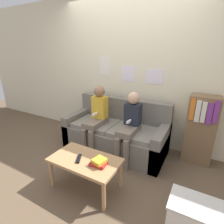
# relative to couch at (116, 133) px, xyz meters

# --- Properties ---
(ground_plane) EXTENTS (10.00, 10.00, 0.00)m
(ground_plane) POSITION_rel_couch_xyz_m (0.00, -0.50, -0.29)
(ground_plane) COLOR brown
(wall_back) EXTENTS (8.00, 0.06, 2.60)m
(wall_back) POSITION_rel_couch_xyz_m (-0.00, 0.47, 1.01)
(wall_back) COLOR beige
(wall_back) RESTS_ON ground_plane
(couch) EXTENTS (1.72, 0.77, 0.85)m
(couch) POSITION_rel_couch_xyz_m (0.00, 0.00, 0.00)
(couch) COLOR #6B665B
(couch) RESTS_ON ground_plane
(coffee_table) EXTENTS (0.85, 0.48, 0.41)m
(coffee_table) POSITION_rel_couch_xyz_m (0.11, -1.01, 0.07)
(coffee_table) COLOR #AD7F51
(coffee_table) RESTS_ON ground_plane
(person_left) EXTENTS (0.24, 0.53, 1.11)m
(person_left) POSITION_rel_couch_xyz_m (-0.28, -0.18, 0.34)
(person_left) COLOR #756656
(person_left) RESTS_ON ground_plane
(person_right) EXTENTS (0.24, 0.53, 1.07)m
(person_right) POSITION_rel_couch_xyz_m (0.33, -0.18, 0.32)
(person_right) COLOR #756656
(person_right) RESTS_ON ground_plane
(tv_remote) EXTENTS (0.12, 0.17, 0.02)m
(tv_remote) POSITION_rel_couch_xyz_m (0.05, -1.06, 0.14)
(tv_remote) COLOR black
(tv_remote) RESTS_ON coffee_table
(book_stack) EXTENTS (0.20, 0.17, 0.08)m
(book_stack) POSITION_rel_couch_xyz_m (0.32, -1.03, 0.16)
(book_stack) COLOR red
(book_stack) RESTS_ON coffee_table
(bookshelf) EXTENTS (0.41, 0.29, 1.05)m
(bookshelf) POSITION_rel_couch_xyz_m (1.28, 0.29, 0.25)
(bookshelf) COLOR brown
(bookshelf) RESTS_ON ground_plane
(storage_box) EXTENTS (0.46, 0.34, 0.36)m
(storage_box) POSITION_rel_couch_xyz_m (1.35, -1.02, -0.11)
(storage_box) COLOR silver
(storage_box) RESTS_ON ground_plane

